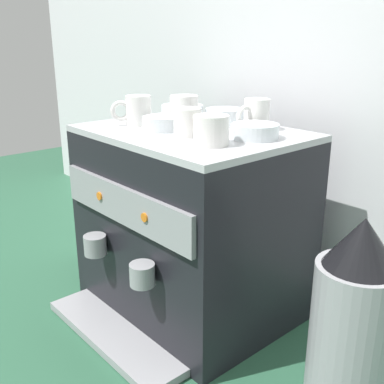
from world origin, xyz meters
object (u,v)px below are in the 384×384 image
object	(u,v)px
ceramic_cup_3	(188,122)
coffee_grinder	(353,321)
ceramic_cup_2	(184,110)
ceramic_bowl_1	(225,117)
ceramic_cup_0	(255,115)
ceramic_bowl_2	(255,131)
ceramic_cup_4	(137,110)
ceramic_cup_1	(211,130)
ceramic_bowl_3	(182,111)
espresso_machine	(191,223)
milk_pitcher	(94,233)
ceramic_bowl_0	(163,123)

from	to	relation	value
ceramic_cup_3	coffee_grinder	bearing A→B (deg)	5.52
ceramic_cup_2	ceramic_bowl_1	xyz separation A→B (m)	(0.07, 0.08, -0.02)
ceramic_cup_0	ceramic_bowl_2	world-z (taller)	ceramic_cup_0
ceramic_cup_4	ceramic_bowl_2	bearing A→B (deg)	18.47
ceramic_cup_1	ceramic_bowl_2	size ratio (longest dim) A/B	0.98
ceramic_cup_1	coffee_grinder	xyz separation A→B (m)	(0.33, 0.06, -0.33)
ceramic_cup_1	ceramic_bowl_2	xyz separation A→B (m)	(0.02, 0.12, -0.02)
coffee_grinder	ceramic_bowl_3	bearing A→B (deg)	169.21
ceramic_bowl_2	coffee_grinder	distance (m)	0.44
ceramic_cup_0	ceramic_cup_1	distance (m)	0.19
ceramic_cup_0	coffee_grinder	bearing A→B (deg)	-18.64
espresso_machine	ceramic_bowl_1	world-z (taller)	ceramic_bowl_1
ceramic_cup_1	ceramic_cup_4	world-z (taller)	ceramic_cup_4
espresso_machine	ceramic_cup_0	bearing A→B (deg)	47.64
ceramic_cup_3	milk_pitcher	bearing A→B (deg)	179.13
ceramic_cup_1	ceramic_cup_4	distance (m)	0.29
coffee_grinder	ceramic_cup_1	bearing A→B (deg)	-169.40
ceramic_cup_2	ceramic_bowl_2	bearing A→B (deg)	0.15
ceramic_cup_1	ceramic_bowl_1	size ratio (longest dim) A/B	1.04
ceramic_bowl_1	milk_pitcher	distance (m)	0.63
coffee_grinder	ceramic_bowl_2	bearing A→B (deg)	169.77
ceramic_cup_2	ceramic_bowl_0	distance (m)	0.10
ceramic_cup_0	ceramic_cup_4	world-z (taller)	ceramic_cup_0
ceramic_cup_0	ceramic_bowl_3	xyz separation A→B (m)	(-0.27, -0.00, -0.02)
espresso_machine	ceramic_bowl_0	size ratio (longest dim) A/B	5.32
ceramic_bowl_1	ceramic_bowl_3	xyz separation A→B (m)	(-0.16, -0.01, -0.00)
ceramic_cup_1	ceramic_cup_3	xyz separation A→B (m)	(-0.10, 0.02, 0.00)
ceramic_cup_0	ceramic_bowl_0	distance (m)	0.23
ceramic_bowl_1	ceramic_bowl_3	world-z (taller)	ceramic_bowl_1
espresso_machine	ceramic_cup_2	bearing A→B (deg)	149.78
ceramic_bowl_2	ceramic_bowl_3	xyz separation A→B (m)	(-0.33, 0.07, 0.00)
ceramic_cup_3	ceramic_bowl_3	xyz separation A→B (m)	(-0.22, 0.16, -0.02)
ceramic_bowl_1	ceramic_cup_3	bearing A→B (deg)	-71.16
ceramic_bowl_1	ceramic_bowl_2	world-z (taller)	ceramic_bowl_1
ceramic_bowl_0	coffee_grinder	size ratio (longest dim) A/B	0.25
ceramic_cup_0	milk_pitcher	world-z (taller)	ceramic_cup_0
ceramic_bowl_3	ceramic_bowl_0	bearing A→B (deg)	-53.72
ceramic_cup_1	ceramic_bowl_1	bearing A→B (deg)	128.22
ceramic_cup_2	ceramic_cup_4	size ratio (longest dim) A/B	0.96
ceramic_cup_3	ceramic_bowl_0	size ratio (longest dim) A/B	0.99
espresso_machine	ceramic_bowl_0	xyz separation A→B (m)	(-0.05, -0.05, 0.26)
ceramic_cup_1	ceramic_bowl_0	size ratio (longest dim) A/B	1.06
ceramic_cup_3	coffee_grinder	world-z (taller)	ceramic_cup_3
ceramic_cup_2	ceramic_bowl_0	world-z (taller)	ceramic_cup_2
espresso_machine	ceramic_bowl_1	size ratio (longest dim) A/B	5.22
ceramic_bowl_1	ceramic_bowl_2	distance (m)	0.19
ceramic_bowl_3	ceramic_cup_4	bearing A→B (deg)	-82.69
ceramic_cup_4	ceramic_bowl_0	size ratio (longest dim) A/B	1.00
ceramic_bowl_0	ceramic_bowl_3	bearing A→B (deg)	126.28
ceramic_cup_0	ceramic_bowl_3	size ratio (longest dim) A/B	0.86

